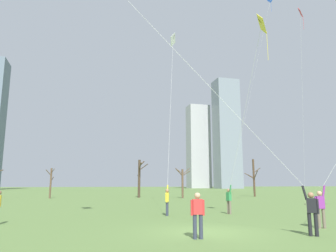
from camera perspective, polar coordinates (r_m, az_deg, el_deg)
name	(u,v)px	position (r m, az deg, el deg)	size (l,w,h in m)	color
ground_plane	(205,232)	(13.70, 6.66, -18.37)	(400.00, 400.00, 0.00)	#5B7A3D
kite_flyer_midfield_left_white	(169,139)	(23.12, 0.26, -2.32)	(3.61, 10.35, 17.10)	#33384C
kite_flyer_midfield_right_yellow	(234,171)	(20.88, 11.79, -7.84)	(0.60, 5.64, 11.41)	#726656
kite_flyer_midfield_center_purple	(245,136)	(13.29, 13.70, -1.77)	(9.94, 4.63, 14.06)	black
bystander_far_off_by_trees	(198,213)	(11.89, 5.34, -15.24)	(0.50, 0.26, 1.62)	#33384C
distant_kite_high_overhead_blue	(266,22)	(42.48, 17.12, 17.44)	(4.97, 4.63, 24.70)	blue
distant_kite_drifting_right_red	(301,30)	(34.52, 22.72, 15.59)	(1.35, 3.07, 18.73)	red
bare_tree_center	(51,182)	(46.72, -20.28, -9.43)	(1.22, 2.30, 4.04)	brown
bare_tree_leftmost	(182,182)	(44.48, 2.60, -9.93)	(2.55, 1.51, 4.15)	brown
bare_tree_right_of_center	(254,177)	(51.75, 15.12, -8.86)	(2.33, 2.40, 5.75)	#4C3828
bare_tree_left_of_center	(139,177)	(46.43, -5.14, -9.08)	(1.41, 2.99, 5.36)	#423326
skyline_wide_slab	(227,133)	(137.28, 10.47, -1.28)	(9.76, 8.19, 46.19)	gray
skyline_tall_tower	(198,146)	(146.23, 5.46, -3.63)	(9.48, 7.47, 37.69)	#B2B2B7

